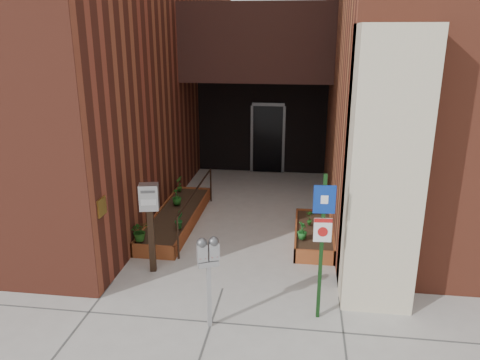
% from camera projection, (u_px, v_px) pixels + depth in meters
% --- Properties ---
extents(ground, '(80.00, 80.00, 0.00)m').
position_uv_depth(ground, '(222.00, 289.00, 8.16)').
color(ground, '#9E9991').
rests_on(ground, ground).
extents(architecture, '(20.00, 14.60, 10.00)m').
position_uv_depth(architecture, '(256.00, 5.00, 13.18)').
color(architecture, maroon).
rests_on(architecture, ground).
extents(planter_left, '(0.90, 3.60, 0.30)m').
position_uv_depth(planter_left, '(177.00, 218.00, 10.87)').
color(planter_left, brown).
rests_on(planter_left, ground).
extents(planter_right, '(0.80, 2.20, 0.30)m').
position_uv_depth(planter_right, '(314.00, 235.00, 9.99)').
color(planter_right, brown).
rests_on(planter_right, ground).
extents(handrail, '(0.04, 3.34, 0.90)m').
position_uv_depth(handrail, '(196.00, 195.00, 10.57)').
color(handrail, black).
rests_on(handrail, ground).
extents(parking_meter, '(0.34, 0.24, 1.47)m').
position_uv_depth(parking_meter, '(208.00, 258.00, 6.79)').
color(parking_meter, '#A5A5A7').
rests_on(parking_meter, ground).
extents(sign_post, '(0.32, 0.09, 2.35)m').
position_uv_depth(sign_post, '(322.00, 233.00, 6.91)').
color(sign_post, '#133312').
rests_on(sign_post, ground).
extents(payment_dropbox, '(0.39, 0.32, 1.71)m').
position_uv_depth(payment_dropbox, '(150.00, 209.00, 8.41)').
color(payment_dropbox, black).
rests_on(payment_dropbox, ground).
extents(shrub_left_a, '(0.52, 0.52, 0.41)m').
position_uv_depth(shrub_left_a, '(140.00, 231.00, 9.28)').
color(shrub_left_a, '#1E4F16').
rests_on(shrub_left_a, planter_left).
extents(shrub_left_b, '(0.24, 0.24, 0.37)m').
position_uv_depth(shrub_left_b, '(179.00, 220.00, 9.88)').
color(shrub_left_b, '#17531D').
rests_on(shrub_left_b, planter_left).
extents(shrub_left_c, '(0.32, 0.32, 0.41)m').
position_uv_depth(shrub_left_c, '(177.00, 196.00, 11.22)').
color(shrub_left_c, '#1C5618').
rests_on(shrub_left_c, planter_left).
extents(shrub_left_d, '(0.29, 0.29, 0.41)m').
position_uv_depth(shrub_left_d, '(179.00, 184.00, 12.14)').
color(shrub_left_d, '#2A5D1A').
rests_on(shrub_left_d, planter_left).
extents(shrub_right_a, '(0.20, 0.20, 0.35)m').
position_uv_depth(shrub_right_a, '(302.00, 231.00, 9.36)').
color(shrub_right_a, '#1C6222').
rests_on(shrub_right_a, planter_right).
extents(shrub_right_b, '(0.18, 0.18, 0.33)m').
position_uv_depth(shrub_right_b, '(310.00, 218.00, 10.04)').
color(shrub_right_b, '#1D5718').
rests_on(shrub_right_b, planter_right).
extents(shrub_right_c, '(0.40, 0.40, 0.33)m').
position_uv_depth(shrub_right_c, '(322.00, 206.00, 10.71)').
color(shrub_right_c, '#255919').
rests_on(shrub_right_c, planter_right).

